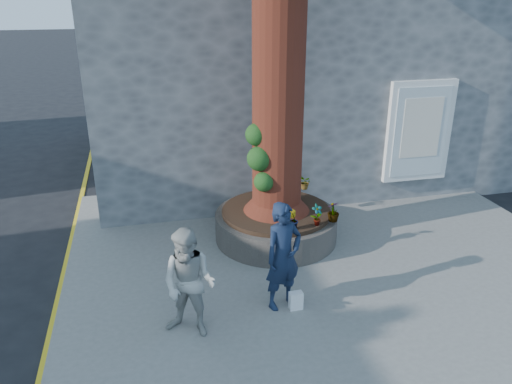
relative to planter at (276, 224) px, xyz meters
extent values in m
plane|color=black|center=(-0.80, -2.00, -0.41)|extent=(120.00, 120.00, 0.00)
cube|color=slate|center=(0.70, -1.00, -0.35)|extent=(9.00, 8.00, 0.12)
cube|color=yellow|center=(-3.85, -1.00, -0.41)|extent=(0.10, 30.00, 0.01)
cube|color=#535559|center=(1.70, 5.20, 2.59)|extent=(10.00, 8.00, 6.00)
cube|color=white|center=(3.50, 1.14, 1.29)|extent=(1.50, 0.12, 2.20)
cube|color=silver|center=(3.50, 1.08, 1.29)|extent=(1.25, 0.04, 1.95)
cube|color=silver|center=(3.50, 1.06, 1.39)|extent=(0.90, 0.02, 1.30)
cylinder|color=black|center=(0.00, 0.00, -0.03)|extent=(2.30, 2.30, 0.52)
cylinder|color=black|center=(0.00, 0.00, 0.27)|extent=(2.04, 2.04, 0.08)
cone|color=#492212|center=(0.00, 0.00, 0.66)|extent=(1.24, 1.24, 0.70)
sphere|color=#163712|center=(-0.38, -0.20, 1.41)|extent=(0.44, 0.44, 0.44)
sphere|color=#163712|center=(-0.32, -0.30, 1.01)|extent=(0.36, 0.36, 0.36)
sphere|color=#163712|center=(-0.40, -0.08, 1.81)|extent=(0.40, 0.40, 0.40)
imported|color=#142038|center=(-0.49, -2.12, 0.54)|extent=(0.71, 0.59, 1.67)
imported|color=#A8A7A1|center=(-1.90, -2.47, 0.50)|extent=(0.97, 0.90, 1.58)
cube|color=white|center=(-0.32, -2.27, -0.15)|extent=(0.20, 0.13, 0.28)
imported|color=gray|center=(0.51, -0.81, 0.50)|extent=(0.24, 0.19, 0.39)
imported|color=gray|center=(0.05, -0.85, 0.48)|extent=(0.27, 0.26, 0.35)
imported|color=gray|center=(0.85, -0.71, 0.49)|extent=(0.27, 0.27, 0.37)
imported|color=gray|center=(0.85, 0.85, 0.46)|extent=(0.26, 0.29, 0.30)
camera|label=1|loc=(-2.34, -8.22, 4.16)|focal=35.00mm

